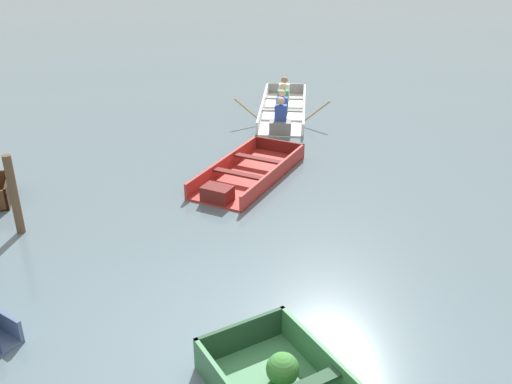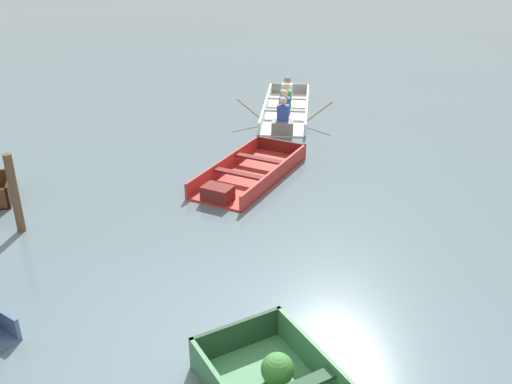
{
  "view_description": "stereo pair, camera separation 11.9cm",
  "coord_description": "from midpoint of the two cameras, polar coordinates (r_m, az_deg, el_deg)",
  "views": [
    {
      "loc": [
        -2.33,
        -4.71,
        4.58
      ],
      "look_at": [
        1.71,
        3.22,
        0.35
      ],
      "focal_mm": 40.0,
      "sensor_mm": 36.0,
      "label": 1
    },
    {
      "loc": [
        -2.22,
        -4.77,
        4.58
      ],
      "look_at": [
        1.71,
        3.22,
        0.35
      ],
      "focal_mm": 40.0,
      "sensor_mm": 36.0,
      "label": 2
    }
  ],
  "objects": [
    {
      "name": "rowboat_white_with_crew",
      "position": [
        14.89,
        2.48,
        8.32
      ],
      "size": [
        2.98,
        3.72,
        0.9
      ],
      "color": "white",
      "rests_on": "ground"
    },
    {
      "name": "skiff_red_near_moored",
      "position": [
        11.15,
        -1.29,
        1.74
      ],
      "size": [
        3.01,
        2.66,
        0.31
      ],
      "color": "#AD2D28",
      "rests_on": "ground"
    },
    {
      "name": "mooring_post",
      "position": [
        9.8,
        -23.36,
        -0.28
      ],
      "size": [
        0.14,
        0.14,
        1.35
      ],
      "primitive_type": "cylinder",
      "color": "brown",
      "rests_on": "ground"
    },
    {
      "name": "ground_plane",
      "position": [
        6.97,
        -1.03,
        -15.65
      ],
      "size": [
        80.0,
        80.0,
        0.0
      ],
      "primitive_type": "plane",
      "color": "slate"
    }
  ]
}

